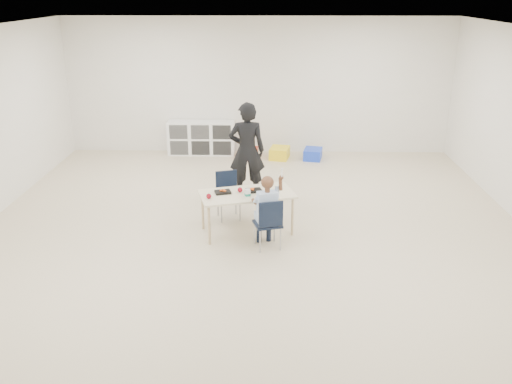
{
  "coord_description": "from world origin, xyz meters",
  "views": [
    {
      "loc": [
        0.22,
        -6.79,
        3.32
      ],
      "look_at": [
        0.07,
        -0.26,
        0.85
      ],
      "focal_mm": 38.0,
      "sensor_mm": 36.0,
      "label": 1
    }
  ],
  "objects_px": {
    "chair_near": "(268,223)",
    "adult": "(247,151)",
    "child": "(268,208)",
    "cubby_shelf": "(201,138)",
    "table": "(247,212)"
  },
  "relations": [
    {
      "from": "chair_near",
      "to": "cubby_shelf",
      "type": "bearing_deg",
      "value": 91.59
    },
    {
      "from": "child",
      "to": "adult",
      "type": "distance_m",
      "value": 1.93
    },
    {
      "from": "chair_near",
      "to": "child",
      "type": "relative_size",
      "value": 0.63
    },
    {
      "from": "table",
      "to": "chair_near",
      "type": "relative_size",
      "value": 2.0
    },
    {
      "from": "cubby_shelf",
      "to": "chair_near",
      "type": "bearing_deg",
      "value": -72.2
    },
    {
      "from": "chair_near",
      "to": "adult",
      "type": "bearing_deg",
      "value": 84.31
    },
    {
      "from": "chair_near",
      "to": "child",
      "type": "bearing_deg",
      "value": 163.79
    },
    {
      "from": "child",
      "to": "cubby_shelf",
      "type": "height_order",
      "value": "child"
    },
    {
      "from": "child",
      "to": "cubby_shelf",
      "type": "relative_size",
      "value": 0.81
    },
    {
      "from": "table",
      "to": "child",
      "type": "bearing_deg",
      "value": -74.7
    },
    {
      "from": "chair_near",
      "to": "adult",
      "type": "relative_size",
      "value": 0.45
    },
    {
      "from": "table",
      "to": "adult",
      "type": "relative_size",
      "value": 0.89
    },
    {
      "from": "chair_near",
      "to": "child",
      "type": "height_order",
      "value": "child"
    },
    {
      "from": "adult",
      "to": "chair_near",
      "type": "bearing_deg",
      "value": 96.79
    },
    {
      "from": "child",
      "to": "cubby_shelf",
      "type": "bearing_deg",
      "value": 91.59
    }
  ]
}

